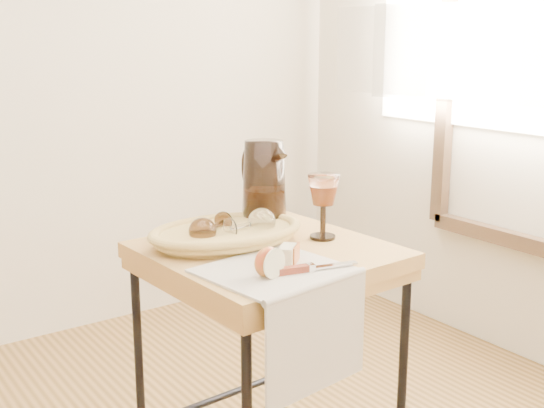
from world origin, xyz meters
TOP-DOWN VIEW (x-y plane):
  - side_table at (0.47, 0.36)m, footprint 0.60×0.60m
  - tea_towel at (0.37, 0.20)m, footprint 0.34×0.31m
  - bread_basket at (0.40, 0.45)m, footprint 0.40×0.29m
  - goblet_lying_a at (0.37, 0.47)m, footprint 0.14×0.12m
  - goblet_lying_b at (0.45, 0.43)m, footprint 0.13×0.08m
  - pitcher at (0.57, 0.53)m, footprint 0.22×0.28m
  - wine_goblet at (0.64, 0.35)m, footprint 0.11×0.11m
  - apple_half at (0.33, 0.17)m, footprint 0.08×0.05m
  - apple_wedge at (0.42, 0.22)m, footprint 0.07×0.07m
  - table_knife at (0.44, 0.14)m, footprint 0.20×0.06m

SIDE VIEW (x-z plane):
  - side_table at x=0.47m, z-range 0.00..0.72m
  - tea_towel at x=0.37m, z-range 0.72..0.73m
  - table_knife at x=0.44m, z-range 0.73..0.75m
  - bread_basket at x=0.40m, z-range 0.72..0.77m
  - apple_wedge at x=0.42m, z-range 0.73..0.77m
  - apple_half at x=0.33m, z-range 0.73..0.80m
  - goblet_lying_a at x=0.37m, z-range 0.74..0.81m
  - goblet_lying_b at x=0.45m, z-range 0.74..0.81m
  - wine_goblet at x=0.64m, z-range 0.72..0.90m
  - pitcher at x=0.57m, z-range 0.70..0.99m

